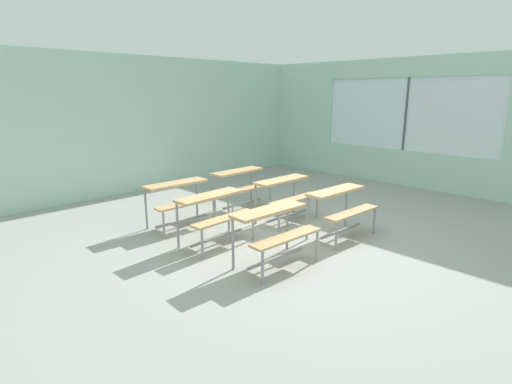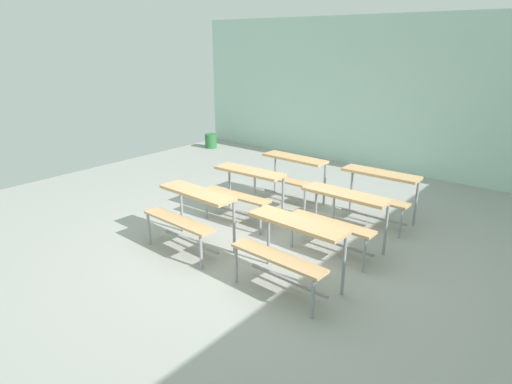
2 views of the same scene
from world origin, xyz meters
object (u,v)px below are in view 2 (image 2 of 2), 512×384
Objects in this scene: desk_bench_r1c1 at (340,209)px; desk_bench_r2c1 at (377,186)px; desk_bench_r0c1 at (291,240)px; desk_bench_r1c0 at (245,183)px; desk_bench_r2c0 at (290,169)px; trash_bin at (211,141)px; desk_bench_r0c0 at (191,207)px.

desk_bench_r2c1 is at bearing 92.34° from desk_bench_r1c1.
desk_bench_r0c1 is 1.95m from desk_bench_r1c0.
desk_bench_r1c0 is at bearing 179.78° from desk_bench_r1c1.
desk_bench_r1c0 and desk_bench_r2c1 have the same top height.
desk_bench_r2c0 is (-1.48, 1.06, 0.00)m from desk_bench_r1c1.
trash_bin is (-5.19, 3.00, -0.39)m from desk_bench_r1c1.
desk_bench_r2c0 is (-1.50, 2.17, 0.00)m from desk_bench_r0c1.
desk_bench_r0c1 is 1.00× the size of desk_bench_r1c0.
desk_bench_r1c0 is (-0.08, 1.13, 0.00)m from desk_bench_r0c0.
desk_bench_r2c1 is at bearing 33.37° from desk_bench_r1c0.
desk_bench_r1c1 is 6.01m from trash_bin.
desk_bench_r2c1 is 3.21× the size of trash_bin.
desk_bench_r1c1 is at bearing -3.19° from desk_bench_r1c0.
trash_bin is (-3.63, 2.98, -0.39)m from desk_bench_r1c0.
desk_bench_r1c0 is 1.02× the size of desk_bench_r2c1.
desk_bench_r2c1 is at bearing 59.22° from desk_bench_r0c0.
desk_bench_r2c0 is at bearing -178.22° from desk_bench_r2c1.
desk_bench_r1c0 is at bearing 146.70° from desk_bench_r0c1.
desk_bench_r1c1 is at bearing -88.91° from desk_bench_r2c1.
desk_bench_r0c1 and desk_bench_r2c0 have the same top height.
desk_bench_r0c1 is at bearing -53.69° from desk_bench_r2c0.
trash_bin is (-5.16, 1.88, -0.39)m from desk_bench_r2c1.
desk_bench_r2c1 is (1.45, 2.23, 0.00)m from desk_bench_r0c0.
desk_bench_r0c0 is at bearing -177.82° from desk_bench_r0c1.
desk_bench_r2c1 is at bearing 3.93° from desk_bench_r2c0.
desk_bench_r0c0 and desk_bench_r1c0 have the same top height.
desk_bench_r1c1 is (-0.02, 1.11, 0.00)m from desk_bench_r0c1.
desk_bench_r0c0 and desk_bench_r1c1 have the same top height.
desk_bench_r0c0 and desk_bench_r2c1 have the same top height.
desk_bench_r1c1 and desk_bench_r2c0 have the same top height.
desk_bench_r1c0 is (-1.58, 1.14, 0.00)m from desk_bench_r0c1.
desk_bench_r2c1 is 5.51m from trash_bin.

